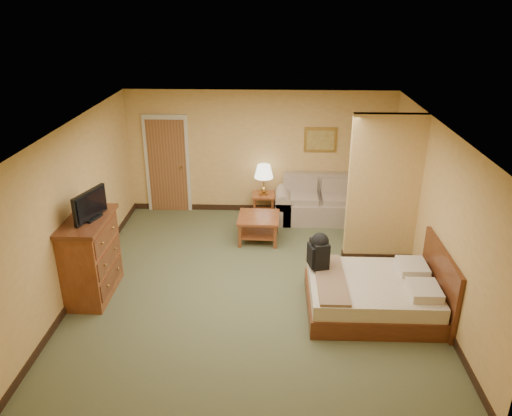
{
  "coord_description": "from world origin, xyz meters",
  "views": [
    {
      "loc": [
        0.29,
        -6.99,
        4.31
      ],
      "look_at": [
        0.01,
        0.6,
        1.08
      ],
      "focal_mm": 35.0,
      "sensor_mm": 36.0,
      "label": 1
    }
  ],
  "objects_px": {
    "dresser": "(91,257)",
    "loveseat": "(319,206)",
    "bed": "(376,294)",
    "coffee_table": "(259,223)"
  },
  "relations": [
    {
      "from": "coffee_table",
      "to": "dresser",
      "type": "bearing_deg",
      "value": -141.77
    },
    {
      "from": "dresser",
      "to": "coffee_table",
      "type": "bearing_deg",
      "value": 38.23
    },
    {
      "from": "coffee_table",
      "to": "bed",
      "type": "height_order",
      "value": "bed"
    },
    {
      "from": "loveseat",
      "to": "coffee_table",
      "type": "xyz_separation_m",
      "value": [
        -1.22,
        -1.01,
        0.06
      ]
    },
    {
      "from": "coffee_table",
      "to": "dresser",
      "type": "height_order",
      "value": "dresser"
    },
    {
      "from": "coffee_table",
      "to": "bed",
      "type": "xyz_separation_m",
      "value": [
        1.8,
        -2.26,
        -0.07
      ]
    },
    {
      "from": "loveseat",
      "to": "dresser",
      "type": "height_order",
      "value": "dresser"
    },
    {
      "from": "dresser",
      "to": "loveseat",
      "type": "bearing_deg",
      "value": 38.68
    },
    {
      "from": "loveseat",
      "to": "coffee_table",
      "type": "height_order",
      "value": "loveseat"
    },
    {
      "from": "dresser",
      "to": "bed",
      "type": "height_order",
      "value": "dresser"
    }
  ]
}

